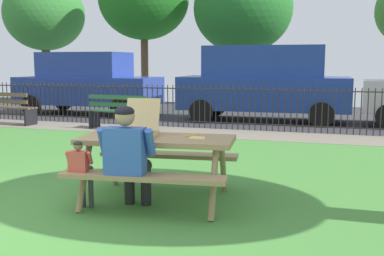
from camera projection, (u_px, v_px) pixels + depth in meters
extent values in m
cube|color=#458538|center=(96.00, 186.00, 6.23)|extent=(28.00, 11.38, 0.02)
cube|color=gray|center=(202.00, 133.00, 10.93)|extent=(28.00, 1.40, 0.01)
cube|color=#38383D|center=(239.00, 114.00, 14.87)|extent=(28.00, 6.96, 0.01)
cube|color=#9F8158|center=(157.00, 140.00, 5.45)|extent=(1.88, 0.97, 0.06)
cube|color=#9F8158|center=(142.00, 177.00, 4.91)|extent=(1.82, 0.50, 0.05)
cube|color=#9F8158|center=(169.00, 155.00, 6.08)|extent=(1.82, 0.50, 0.05)
cylinder|color=#9F8158|center=(84.00, 177.00, 5.24)|extent=(0.12, 0.44, 0.74)
cylinder|color=#9F8158|center=(110.00, 162.00, 6.05)|extent=(0.12, 0.44, 0.74)
cylinder|color=#9F8158|center=(214.00, 184.00, 4.97)|extent=(0.12, 0.44, 0.74)
cylinder|color=#9F8158|center=(223.00, 167.00, 5.77)|extent=(0.12, 0.44, 0.74)
cube|color=tan|center=(138.00, 137.00, 5.43)|extent=(0.48, 0.48, 0.01)
cube|color=silver|center=(138.00, 136.00, 5.43)|extent=(0.44, 0.44, 0.00)
cube|color=tan|center=(134.00, 137.00, 5.23)|extent=(0.41, 0.08, 0.04)
cube|color=tan|center=(143.00, 132.00, 5.62)|extent=(0.41, 0.08, 0.04)
cube|color=tan|center=(122.00, 134.00, 5.45)|extent=(0.08, 0.41, 0.04)
cube|color=tan|center=(155.00, 135.00, 5.40)|extent=(0.08, 0.41, 0.04)
cube|color=tan|center=(143.00, 114.00, 5.61)|extent=(0.44, 0.24, 0.38)
pyramid|color=#F7CC66|center=(197.00, 137.00, 5.43)|extent=(0.27, 0.26, 0.01)
cube|color=tan|center=(192.00, 135.00, 5.51)|extent=(0.13, 0.17, 0.02)
cylinder|color=black|center=(129.00, 185.00, 5.40)|extent=(0.12, 0.12, 0.44)
cylinder|color=black|center=(123.00, 169.00, 5.16)|extent=(0.20, 0.44, 0.15)
cylinder|color=black|center=(146.00, 186.00, 5.37)|extent=(0.12, 0.12, 0.44)
cylinder|color=black|center=(140.00, 169.00, 5.13)|extent=(0.20, 0.44, 0.15)
cube|color=#3359B2|center=(125.00, 152.00, 4.91)|extent=(0.44, 0.27, 0.52)
cylinder|color=#3359B2|center=(103.00, 141.00, 4.99)|extent=(0.11, 0.22, 0.31)
cylinder|color=#3359B2|center=(150.00, 142.00, 4.89)|extent=(0.11, 0.22, 0.31)
sphere|color=tan|center=(125.00, 116.00, 4.87)|extent=(0.21, 0.21, 0.21)
ellipsoid|color=black|center=(125.00, 112.00, 4.86)|extent=(0.21, 0.20, 0.12)
cylinder|color=#3D3D3D|center=(83.00, 188.00, 5.28)|extent=(0.06, 0.06, 0.44)
cylinder|color=#3D3D3D|center=(78.00, 170.00, 5.15)|extent=(0.10, 0.21, 0.07)
cylinder|color=#3D3D3D|center=(91.00, 189.00, 5.26)|extent=(0.06, 0.06, 0.44)
cylinder|color=#3D3D3D|center=(87.00, 171.00, 5.13)|extent=(0.10, 0.21, 0.07)
cube|color=#CC4C3F|center=(78.00, 163.00, 5.03)|extent=(0.21, 0.13, 0.25)
cylinder|color=#CC4C3F|center=(68.00, 157.00, 5.07)|extent=(0.06, 0.10, 0.15)
cylinder|color=#CC4C3F|center=(90.00, 158.00, 5.02)|extent=(0.06, 0.10, 0.15)
sphere|color=#8C6647|center=(78.00, 146.00, 5.01)|extent=(0.10, 0.10, 0.10)
ellipsoid|color=black|center=(78.00, 144.00, 5.00)|extent=(0.10, 0.10, 0.06)
cylinder|color=#2D2823|center=(210.00, 89.00, 11.45)|extent=(23.23, 0.03, 0.03)
cylinder|color=#2D2823|center=(210.00, 122.00, 11.57)|extent=(23.23, 0.03, 0.03)
cylinder|color=#2D2823|center=(3.00, 101.00, 13.39)|extent=(0.02, 0.02, 1.07)
cylinder|color=#2D2823|center=(7.00, 101.00, 13.35)|extent=(0.02, 0.02, 1.07)
cylinder|color=#2D2823|center=(11.00, 101.00, 13.30)|extent=(0.02, 0.02, 1.07)
cylinder|color=#2D2823|center=(16.00, 101.00, 13.26)|extent=(0.02, 0.02, 1.07)
cylinder|color=#2D2823|center=(20.00, 101.00, 13.22)|extent=(0.02, 0.02, 1.07)
cylinder|color=#2D2823|center=(24.00, 101.00, 13.18)|extent=(0.02, 0.02, 1.07)
cylinder|color=#2D2823|center=(28.00, 102.00, 13.13)|extent=(0.02, 0.02, 1.07)
cylinder|color=#2D2823|center=(32.00, 102.00, 13.09)|extent=(0.02, 0.02, 1.07)
cylinder|color=#2D2823|center=(37.00, 102.00, 13.05)|extent=(0.02, 0.02, 1.07)
cylinder|color=#2D2823|center=(41.00, 102.00, 13.01)|extent=(0.02, 0.02, 1.07)
cylinder|color=#2D2823|center=(45.00, 102.00, 12.96)|extent=(0.02, 0.02, 1.07)
cylinder|color=#2D2823|center=(49.00, 102.00, 12.92)|extent=(0.02, 0.02, 1.07)
cylinder|color=#2D2823|center=(54.00, 102.00, 12.88)|extent=(0.02, 0.02, 1.07)
cylinder|color=#2D2823|center=(58.00, 102.00, 12.83)|extent=(0.02, 0.02, 1.07)
cylinder|color=#2D2823|center=(63.00, 103.00, 12.79)|extent=(0.02, 0.02, 1.07)
cylinder|color=#2D2823|center=(67.00, 103.00, 12.75)|extent=(0.02, 0.02, 1.07)
cylinder|color=#2D2823|center=(72.00, 103.00, 12.71)|extent=(0.02, 0.02, 1.07)
cylinder|color=#2D2823|center=(76.00, 103.00, 12.66)|extent=(0.02, 0.02, 1.07)
cylinder|color=#2D2823|center=(81.00, 103.00, 12.62)|extent=(0.02, 0.02, 1.07)
cylinder|color=#2D2823|center=(85.00, 103.00, 12.58)|extent=(0.02, 0.02, 1.07)
cylinder|color=#2D2823|center=(90.00, 103.00, 12.54)|extent=(0.02, 0.02, 1.07)
cylinder|color=#2D2823|center=(94.00, 104.00, 12.49)|extent=(0.02, 0.02, 1.07)
cylinder|color=#2D2823|center=(99.00, 104.00, 12.45)|extent=(0.02, 0.02, 1.07)
cylinder|color=#2D2823|center=(104.00, 104.00, 12.41)|extent=(0.02, 0.02, 1.07)
cylinder|color=#2D2823|center=(108.00, 104.00, 12.37)|extent=(0.02, 0.02, 1.07)
cylinder|color=#2D2823|center=(113.00, 104.00, 12.32)|extent=(0.02, 0.02, 1.07)
cylinder|color=#2D2823|center=(118.00, 104.00, 12.28)|extent=(0.02, 0.02, 1.07)
cylinder|color=#2D2823|center=(123.00, 104.00, 12.24)|extent=(0.02, 0.02, 1.07)
cylinder|color=#2D2823|center=(128.00, 105.00, 12.20)|extent=(0.02, 0.02, 1.07)
cylinder|color=#2D2823|center=(133.00, 105.00, 12.15)|extent=(0.02, 0.02, 1.07)
cylinder|color=#2D2823|center=(137.00, 105.00, 12.11)|extent=(0.02, 0.02, 1.07)
cylinder|color=#2D2823|center=(142.00, 105.00, 12.07)|extent=(0.02, 0.02, 1.07)
cylinder|color=#2D2823|center=(147.00, 105.00, 12.03)|extent=(0.02, 0.02, 1.07)
cylinder|color=#2D2823|center=(152.00, 105.00, 11.98)|extent=(0.02, 0.02, 1.07)
cylinder|color=#2D2823|center=(158.00, 106.00, 11.94)|extent=(0.02, 0.02, 1.07)
cylinder|color=#2D2823|center=(163.00, 106.00, 11.90)|extent=(0.02, 0.02, 1.07)
cylinder|color=#2D2823|center=(168.00, 106.00, 11.85)|extent=(0.02, 0.02, 1.07)
cylinder|color=#2D2823|center=(173.00, 106.00, 11.81)|extent=(0.02, 0.02, 1.07)
cylinder|color=#2D2823|center=(178.00, 106.00, 11.77)|extent=(0.02, 0.02, 1.07)
cylinder|color=#2D2823|center=(183.00, 106.00, 11.73)|extent=(0.02, 0.02, 1.07)
cylinder|color=#2D2823|center=(189.00, 106.00, 11.68)|extent=(0.02, 0.02, 1.07)
cylinder|color=#2D2823|center=(194.00, 107.00, 11.64)|extent=(0.02, 0.02, 1.07)
cylinder|color=#2D2823|center=(199.00, 107.00, 11.60)|extent=(0.02, 0.02, 1.07)
cylinder|color=#2D2823|center=(205.00, 107.00, 11.56)|extent=(0.02, 0.02, 1.07)
cylinder|color=#2D2823|center=(210.00, 107.00, 11.51)|extent=(0.02, 0.02, 1.07)
cylinder|color=#2D2823|center=(216.00, 107.00, 11.47)|extent=(0.02, 0.02, 1.07)
cylinder|color=#2D2823|center=(221.00, 107.00, 11.43)|extent=(0.02, 0.02, 1.07)
cylinder|color=#2D2823|center=(227.00, 108.00, 11.39)|extent=(0.02, 0.02, 1.07)
cylinder|color=#2D2823|center=(232.00, 108.00, 11.34)|extent=(0.02, 0.02, 1.07)
cylinder|color=#2D2823|center=(238.00, 108.00, 11.30)|extent=(0.02, 0.02, 1.07)
cylinder|color=#2D2823|center=(244.00, 108.00, 11.26)|extent=(0.02, 0.02, 1.07)
cylinder|color=#2D2823|center=(250.00, 108.00, 11.22)|extent=(0.02, 0.02, 1.07)
cylinder|color=#2D2823|center=(255.00, 108.00, 11.17)|extent=(0.02, 0.02, 1.07)
cylinder|color=#2D2823|center=(261.00, 109.00, 11.13)|extent=(0.02, 0.02, 1.07)
cylinder|color=#2D2823|center=(267.00, 109.00, 11.09)|extent=(0.02, 0.02, 1.07)
cylinder|color=#2D2823|center=(273.00, 109.00, 11.04)|extent=(0.02, 0.02, 1.07)
cylinder|color=#2D2823|center=(279.00, 109.00, 11.00)|extent=(0.02, 0.02, 1.07)
cylinder|color=#2D2823|center=(285.00, 109.00, 10.96)|extent=(0.02, 0.02, 1.07)
cylinder|color=#2D2823|center=(291.00, 110.00, 10.92)|extent=(0.02, 0.02, 1.07)
cylinder|color=#2D2823|center=(297.00, 110.00, 10.87)|extent=(0.02, 0.02, 1.07)
cylinder|color=#2D2823|center=(303.00, 110.00, 10.83)|extent=(0.02, 0.02, 1.07)
cylinder|color=#2D2823|center=(309.00, 110.00, 10.79)|extent=(0.02, 0.02, 1.07)
cylinder|color=#2D2823|center=(316.00, 110.00, 10.75)|extent=(0.02, 0.02, 1.07)
cylinder|color=#2D2823|center=(322.00, 111.00, 10.70)|extent=(0.02, 0.02, 1.07)
cylinder|color=#2D2823|center=(328.00, 111.00, 10.66)|extent=(0.02, 0.02, 1.07)
cylinder|color=#2D2823|center=(335.00, 111.00, 10.62)|extent=(0.02, 0.02, 1.07)
cylinder|color=#2D2823|center=(341.00, 111.00, 10.58)|extent=(0.02, 0.02, 1.07)
cylinder|color=#2D2823|center=(348.00, 111.00, 10.53)|extent=(0.02, 0.02, 1.07)
cylinder|color=#2D2823|center=(354.00, 112.00, 10.49)|extent=(0.02, 0.02, 1.07)
cylinder|color=#2D2823|center=(361.00, 112.00, 10.45)|extent=(0.02, 0.02, 1.07)
cylinder|color=#2D2823|center=(368.00, 112.00, 10.41)|extent=(0.02, 0.02, 1.07)
cylinder|color=#2D2823|center=(374.00, 112.00, 10.36)|extent=(0.02, 0.02, 1.07)
cylinder|color=#2D2823|center=(381.00, 112.00, 10.32)|extent=(0.02, 0.02, 1.07)
cube|color=brown|center=(13.00, 107.00, 12.56)|extent=(1.60, 0.22, 0.04)
cube|color=brown|center=(9.00, 107.00, 12.43)|extent=(1.60, 0.22, 0.04)
cube|color=brown|center=(5.00, 108.00, 12.30)|extent=(1.60, 0.22, 0.04)
cube|color=brown|center=(3.00, 101.00, 12.22)|extent=(1.60, 0.18, 0.11)
cube|color=brown|center=(3.00, 94.00, 12.19)|extent=(1.60, 0.18, 0.11)
cube|color=black|center=(31.00, 117.00, 12.13)|extent=(0.08, 0.44, 0.44)
cube|color=#2C5736|center=(124.00, 111.00, 11.55)|extent=(1.60, 0.22, 0.04)
cube|color=#2C5736|center=(122.00, 111.00, 11.42)|extent=(1.60, 0.22, 0.04)
cube|color=#2C5736|center=(119.00, 112.00, 11.29)|extent=(1.60, 0.22, 0.04)
cube|color=#2C5736|center=(117.00, 105.00, 11.21)|extent=(1.60, 0.18, 0.11)
cube|color=#2C5736|center=(117.00, 97.00, 11.19)|extent=(1.60, 0.18, 0.11)
cube|color=black|center=(148.00, 122.00, 11.12)|extent=(0.08, 0.44, 0.44)
cube|color=black|center=(95.00, 119.00, 11.69)|extent=(0.08, 0.44, 0.44)
cube|color=#243A93|center=(89.00, 90.00, 14.61)|extent=(4.45, 1.92, 0.84)
cube|color=#243A93|center=(85.00, 65.00, 14.53)|extent=(2.64, 1.66, 0.76)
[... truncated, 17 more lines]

